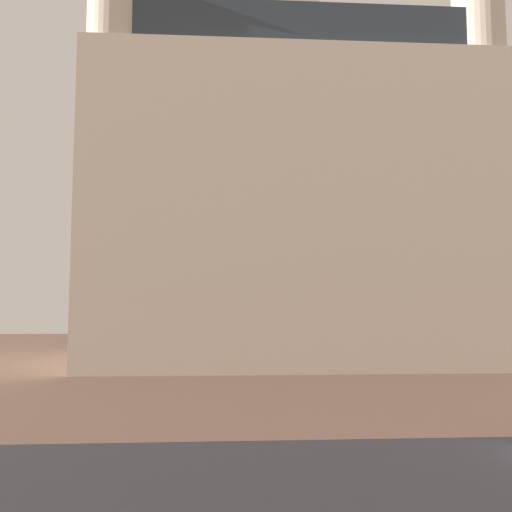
{
  "coord_description": "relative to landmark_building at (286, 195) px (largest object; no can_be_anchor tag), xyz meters",
  "views": [
    {
      "loc": [
        -0.46,
        -1.14,
        3.23
      ],
      "look_at": [
        0.39,
        11.72,
        4.43
      ],
      "focal_mm": 38.96,
      "sensor_mm": 36.0,
      "label": 1
    }
  ],
  "objects": [
    {
      "name": "ground_plane",
      "position": [
        -3.71,
        -23.21,
        -10.34
      ],
      "size": [
        120.0,
        120.0,
        0.0
      ],
      "primitive_type": "plane",
      "color": "brown"
    },
    {
      "name": "street_asphalt_strip",
      "position": [
        -3.71,
        -23.7,
        -10.34
      ],
      "size": [
        120.0,
        6.36,
        0.0
      ],
      "primitive_type": "cube",
      "color": "#2D2D33",
      "rests_on": "ground_plane"
    },
    {
      "name": "landmark_building",
      "position": [
        0.0,
        0.0,
        0.0
      ],
      "size": [
        23.03,
        15.48,
        32.3
      ],
      "color": "beige",
      "rests_on": "ground_plane"
    }
  ]
}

